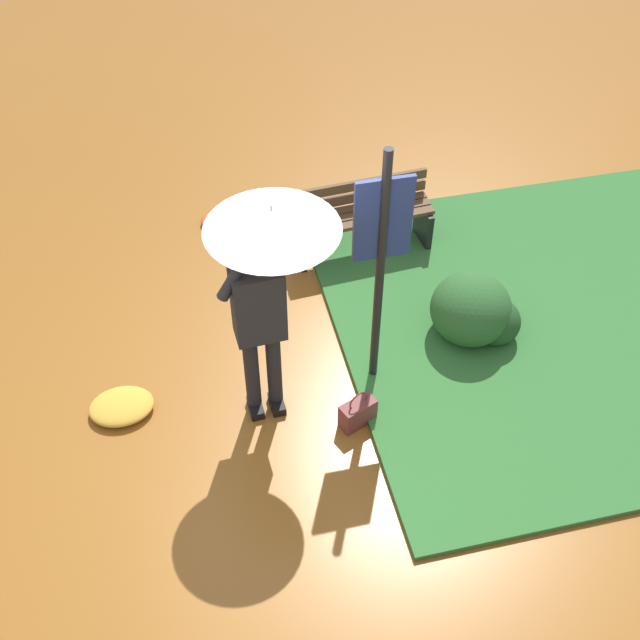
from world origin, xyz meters
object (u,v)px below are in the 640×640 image
info_sign_post (381,247)px  handbag (358,413)px  person_with_umbrella (266,263)px  park_bench (361,217)px

info_sign_post → handbag: bearing=-119.0°
person_with_umbrella → park_bench: (1.22, 1.77, -1.15)m
person_with_umbrella → info_sign_post: (0.88, 0.11, -0.11)m
person_with_umbrella → park_bench: person_with_umbrella is taller
person_with_umbrella → park_bench: 2.43m
info_sign_post → park_bench: (0.34, 1.66, -1.04)m
park_bench → handbag: bearing=-105.6°
park_bench → info_sign_post: bearing=-101.4°
person_with_umbrella → handbag: 1.60m
info_sign_post → park_bench: size_ratio=1.64×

